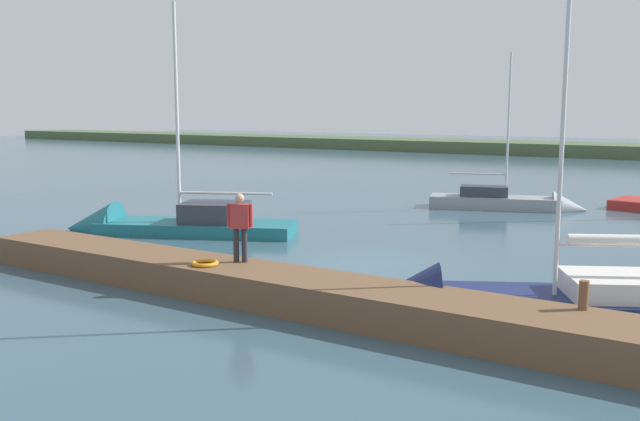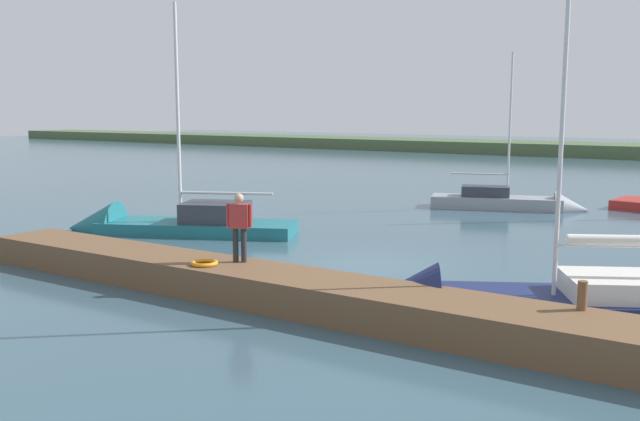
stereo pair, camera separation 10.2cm
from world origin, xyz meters
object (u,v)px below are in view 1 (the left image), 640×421
at_px(mooring_post_near, 584,295).
at_px(sailboat_mid_channel, 514,206).
at_px(life_ring_buoy, 205,263).
at_px(person_on_dock, 240,223).
at_px(sailboat_far_right, 536,308).
at_px(sailboat_far_left, 159,228).

relative_size(mooring_post_near, sailboat_mid_channel, 0.07).
distance_m(life_ring_buoy, person_on_dock, 1.30).
distance_m(sailboat_far_right, sailboat_far_left, 14.90).
height_order(life_ring_buoy, sailboat_mid_channel, sailboat_mid_channel).
height_order(life_ring_buoy, person_on_dock, person_on_dock).
bearing_deg(sailboat_mid_channel, sailboat_far_left, -143.24).
relative_size(life_ring_buoy, sailboat_far_right, 0.06).
height_order(sailboat_mid_channel, person_on_dock, sailboat_mid_channel).
bearing_deg(life_ring_buoy, mooring_post_near, -173.29).
bearing_deg(sailboat_far_right, life_ring_buoy, -7.07).
bearing_deg(mooring_post_near, person_on_dock, 1.91).
bearing_deg(sailboat_far_right, sailboat_far_left, -39.23).
height_order(sailboat_mid_channel, sailboat_far_left, sailboat_far_left).
bearing_deg(person_on_dock, sailboat_far_left, -149.36).
relative_size(mooring_post_near, sailboat_far_left, 0.06).
bearing_deg(mooring_post_near, sailboat_far_right, -52.98).
xyz_separation_m(sailboat_far_right, person_on_dock, (6.73, 2.01, 1.60)).
height_order(sailboat_far_right, sailboat_far_left, sailboat_far_right).
xyz_separation_m(sailboat_mid_channel, person_on_dock, (1.37, 18.04, 1.62)).
height_order(sailboat_far_right, person_on_dock, sailboat_far_right).
relative_size(mooring_post_near, sailboat_far_right, 0.05).
bearing_deg(mooring_post_near, sailboat_far_left, -16.35).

